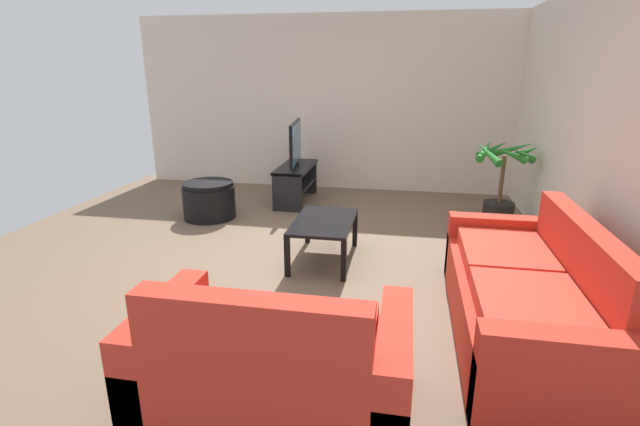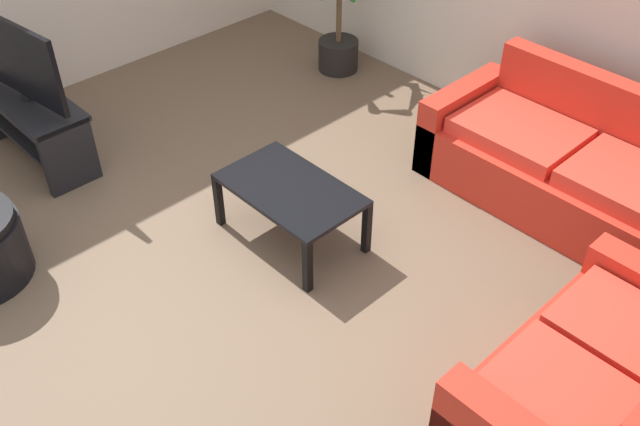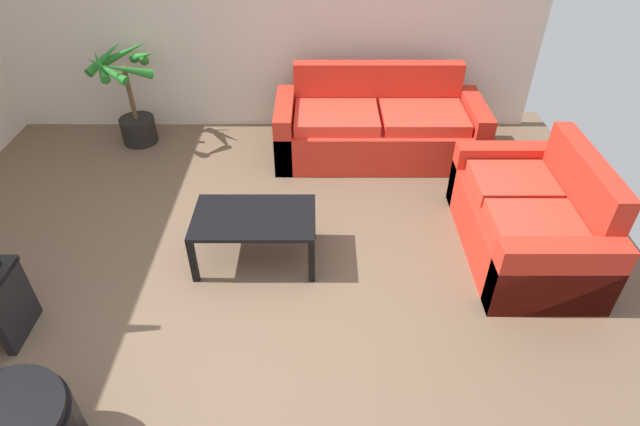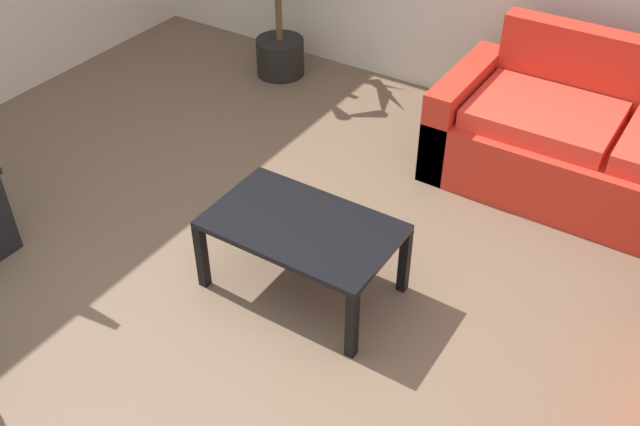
{
  "view_description": "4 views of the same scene",
  "coord_description": "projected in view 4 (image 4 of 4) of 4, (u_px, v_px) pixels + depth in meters",
  "views": [
    {
      "loc": [
        4.46,
        1.38,
        1.92
      ],
      "look_at": [
        0.5,
        0.63,
        0.65
      ],
      "focal_mm": 26.13,
      "sensor_mm": 36.0,
      "label": 1
    },
    {
      "loc": [
        2.9,
        -1.85,
        3.3
      ],
      "look_at": [
        0.56,
        0.37,
        0.64
      ],
      "focal_mm": 39.88,
      "sensor_mm": 36.0,
      "label": 2
    },
    {
      "loc": [
        0.57,
        -2.6,
        2.88
      ],
      "look_at": [
        0.59,
        0.55,
        0.49
      ],
      "focal_mm": 28.71,
      "sensor_mm": 36.0,
      "label": 3
    },
    {
      "loc": [
        1.65,
        -1.75,
        2.72
      ],
      "look_at": [
        0.12,
        0.64,
        0.5
      ],
      "focal_mm": 40.59,
      "sensor_mm": 36.0,
      "label": 4
    }
  ],
  "objects": [
    {
      "name": "potted_palm",
      "position": [
        278.0,
        14.0,
        5.55
      ],
      "size": [
        0.77,
        0.77,
        1.08
      ],
      "color": "black",
      "rests_on": "ground"
    },
    {
      "name": "ground_plane",
      "position": [
        229.0,
        352.0,
        3.54
      ],
      "size": [
        6.6,
        6.6,
        0.0
      ],
      "primitive_type": "plane",
      "color": "brown"
    },
    {
      "name": "coffee_table",
      "position": [
        302.0,
        232.0,
        3.67
      ],
      "size": [
        0.97,
        0.59,
        0.43
      ],
      "color": "black",
      "rests_on": "ground"
    },
    {
      "name": "couch_main",
      "position": [
        615.0,
        155.0,
        4.36
      ],
      "size": [
        2.16,
        0.9,
        0.9
      ],
      "color": "red",
      "rests_on": "ground"
    }
  ]
}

